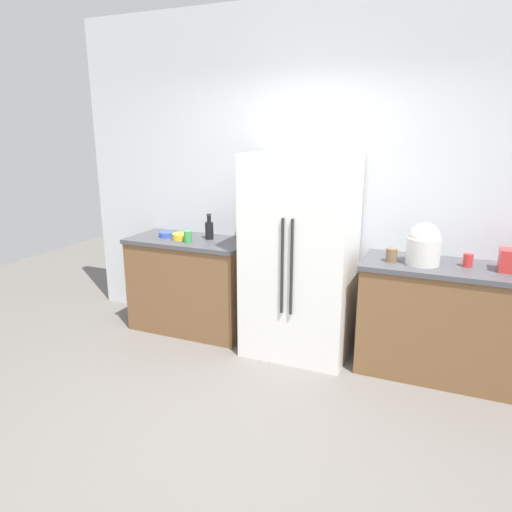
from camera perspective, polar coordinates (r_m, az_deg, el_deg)
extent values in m
plane|color=slate|center=(3.28, -3.27, -21.34)|extent=(9.81, 9.81, 0.00)
cube|color=silver|center=(4.33, 7.10, 9.39)|extent=(4.91, 0.10, 3.05)
cube|color=brown|center=(4.69, -7.91, -3.68)|extent=(1.16, 0.57, 0.89)
cube|color=#4C4C51|center=(4.56, -8.13, 1.86)|extent=(1.19, 0.60, 0.04)
cube|color=brown|center=(4.08, 23.08, -7.75)|extent=(1.45, 0.57, 0.89)
cube|color=#4C4C51|center=(3.93, 23.78, -1.48)|extent=(1.48, 0.60, 0.04)
cube|color=white|center=(4.06, 5.40, -0.11)|extent=(0.91, 0.66, 1.77)
cylinder|color=#262628|center=(3.76, 3.22, -1.31)|extent=(0.02, 0.02, 0.80)
cylinder|color=#262628|center=(3.74, 4.37, -1.44)|extent=(0.02, 0.02, 0.80)
cylinder|color=silver|center=(3.86, 19.78, 0.56)|extent=(0.26, 0.26, 0.21)
sphere|color=silver|center=(3.84, 19.92, 2.08)|extent=(0.24, 0.24, 0.24)
cylinder|color=black|center=(4.51, -5.74, 3.10)|extent=(0.08, 0.08, 0.17)
cylinder|color=black|center=(4.48, -5.78, 4.56)|extent=(0.04, 0.04, 0.07)
cylinder|color=#333338|center=(4.48, -5.79, 5.08)|extent=(0.05, 0.05, 0.02)
cylinder|color=red|center=(3.93, 24.53, -0.47)|extent=(0.07, 0.07, 0.10)
cylinder|color=brown|center=(3.87, 16.26, 0.11)|extent=(0.09, 0.09, 0.11)
cylinder|color=green|center=(4.41, -8.35, 2.35)|extent=(0.07, 0.07, 0.11)
cylinder|color=blue|center=(4.68, -10.92, 2.61)|extent=(0.14, 0.14, 0.05)
cylinder|color=yellow|center=(4.55, -9.14, 2.39)|extent=(0.17, 0.17, 0.06)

